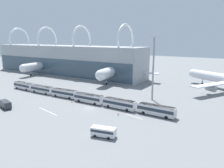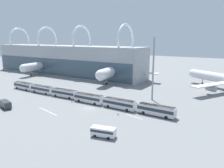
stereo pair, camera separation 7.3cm
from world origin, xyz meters
name	(u,v)px [view 1 (the left image)]	position (x,y,z in m)	size (l,w,h in m)	color
ground_plane	(89,108)	(0.00, 0.00, 0.00)	(440.00, 440.00, 0.00)	slate
terminal_building	(64,59)	(-56.99, 47.70, 9.35)	(108.29, 18.27, 29.90)	#9EA3A8
airliner_at_gate_near	(44,65)	(-69.56, 41.71, 5.37)	(37.90, 36.61, 15.97)	white
airliner_at_gate_far	(117,70)	(-17.36, 47.15, 5.72)	(44.88, 43.73, 15.53)	white
shuttle_bus_0	(24,85)	(-41.23, 5.81, 1.83)	(11.54, 3.07, 3.11)	silver
shuttle_bus_1	(42,89)	(-28.77, 5.50, 1.83)	(11.46, 2.78, 3.11)	silver
shuttle_bus_2	(64,93)	(-16.32, 5.62, 1.83)	(11.52, 3.00, 3.11)	silver
shuttle_bus_3	(89,98)	(-3.86, 4.89, 1.83)	(11.46, 2.76, 3.11)	silver
shuttle_bus_4	(119,103)	(8.59, 4.97, 1.83)	(11.51, 2.95, 3.11)	silver
shuttle_bus_5	(156,110)	(21.05, 5.22, 1.83)	(11.52, 2.98, 3.11)	silver
service_van_foreground	(103,131)	(15.89, -14.82, 1.34)	(6.07, 3.34, 2.27)	silver
service_van_crossing	(5,104)	(-23.22, -14.36, 1.41)	(6.05, 3.57, 2.39)	#2D3338
floodlight_mast	(153,64)	(13.56, 20.58, 13.49)	(2.00, 2.00, 23.19)	gray
lane_stripe_0	(44,95)	(-26.49, 4.25, 0.00)	(9.12, 0.25, 0.01)	silver
lane_stripe_1	(134,117)	(16.07, 0.83, 0.00)	(6.13, 0.25, 0.01)	silver
lane_stripe_2	(48,111)	(-9.05, -9.29, 0.00)	(10.87, 0.25, 0.01)	silver
traffic_cone_0	(118,114)	(11.34, -0.45, 0.34)	(0.50, 0.50, 0.69)	black
traffic_cone_1	(72,101)	(-9.28, 2.03, 0.34)	(0.49, 0.49, 0.70)	black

